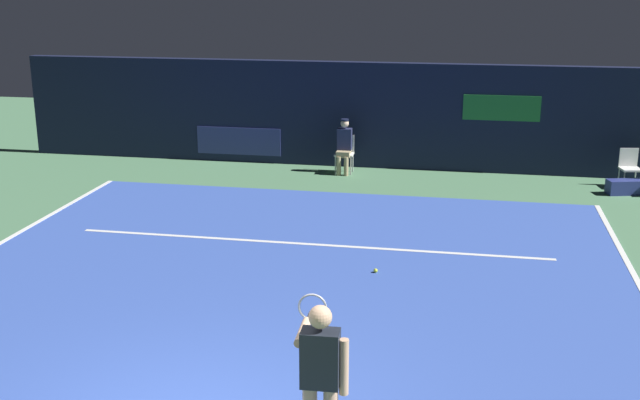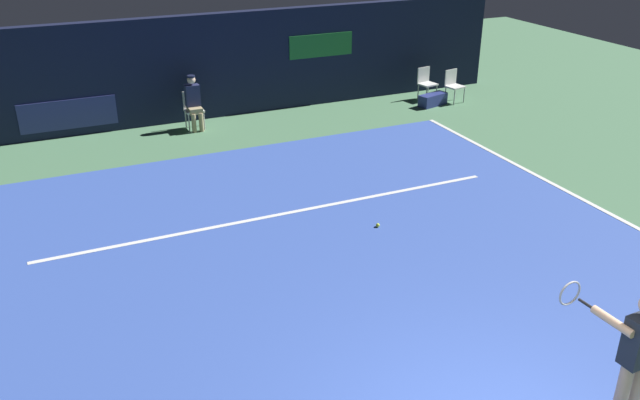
# 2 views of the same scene
# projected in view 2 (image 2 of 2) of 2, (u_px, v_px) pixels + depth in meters

# --- Properties ---
(ground_plane) EXTENTS (33.95, 33.95, 0.00)m
(ground_plane) POSITION_uv_depth(u_px,v_px,m) (325.00, 264.00, 10.43)
(ground_plane) COLOR #4C7A56
(court_surface) EXTENTS (10.95, 10.79, 0.01)m
(court_surface) POSITION_uv_depth(u_px,v_px,m) (325.00, 263.00, 10.43)
(court_surface) COLOR #3856B2
(court_surface) RESTS_ON ground
(line_sideline_left) EXTENTS (0.10, 10.79, 0.01)m
(line_sideline_left) POSITION_uv_depth(u_px,v_px,m) (588.00, 202.00, 12.44)
(line_sideline_left) COLOR white
(line_sideline_left) RESTS_ON court_surface
(line_service) EXTENTS (8.54, 0.10, 0.01)m
(line_service) POSITION_uv_depth(u_px,v_px,m) (282.00, 214.00, 11.99)
(line_service) COLOR white
(line_service) RESTS_ON court_surface
(back_wall) EXTENTS (17.34, 0.33, 2.60)m
(back_wall) POSITION_uv_depth(u_px,v_px,m) (191.00, 69.00, 16.51)
(back_wall) COLOR #141933
(back_wall) RESTS_ON ground
(tennis_player) EXTENTS (0.65, 0.93, 1.73)m
(tennis_player) POSITION_uv_depth(u_px,v_px,m) (635.00, 355.00, 6.82)
(tennis_player) COLOR #DBAD89
(tennis_player) RESTS_ON ground
(line_judge_on_chair) EXTENTS (0.44, 0.53, 1.32)m
(line_judge_on_chair) POSITION_uv_depth(u_px,v_px,m) (194.00, 102.00, 16.03)
(line_judge_on_chair) COLOR white
(line_judge_on_chair) RESTS_ON ground
(courtside_chair_near) EXTENTS (0.50, 0.48, 0.88)m
(courtside_chair_near) POSITION_uv_depth(u_px,v_px,m) (426.00, 81.00, 18.44)
(courtside_chair_near) COLOR white
(courtside_chair_near) RESTS_ON ground
(courtside_chair_far) EXTENTS (0.51, 0.49, 0.88)m
(courtside_chair_far) POSITION_uv_depth(u_px,v_px,m) (454.00, 84.00, 18.21)
(courtside_chair_far) COLOR white
(courtside_chair_far) RESTS_ON ground
(tennis_ball) EXTENTS (0.07, 0.07, 0.07)m
(tennis_ball) POSITION_uv_depth(u_px,v_px,m) (378.00, 225.00, 11.53)
(tennis_ball) COLOR #CCE033
(tennis_ball) RESTS_ON court_surface
(equipment_bag) EXTENTS (0.90, 0.53, 0.32)m
(equipment_bag) POSITION_uv_depth(u_px,v_px,m) (433.00, 100.00, 18.03)
(equipment_bag) COLOR navy
(equipment_bag) RESTS_ON ground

